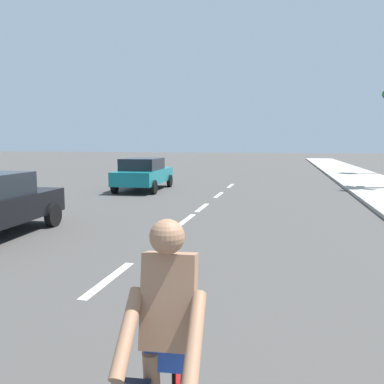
# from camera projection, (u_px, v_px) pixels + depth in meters

# --- Properties ---
(ground_plane) EXTENTS (160.00, 160.00, 0.00)m
(ground_plane) POSITION_uv_depth(u_px,v_px,m) (219.00, 195.00, 17.32)
(ground_plane) COLOR #423F3D
(lane_stripe_2) EXTENTS (0.16, 1.80, 0.01)m
(lane_stripe_2) POSITION_uv_depth(u_px,v_px,m) (109.00, 279.00, 6.51)
(lane_stripe_2) COLOR white
(lane_stripe_2) RESTS_ON ground
(lane_stripe_3) EXTENTS (0.16, 1.80, 0.01)m
(lane_stripe_3) POSITION_uv_depth(u_px,v_px,m) (186.00, 220.00, 11.58)
(lane_stripe_3) COLOR white
(lane_stripe_3) RESTS_ON ground
(lane_stripe_4) EXTENTS (0.16, 1.80, 0.01)m
(lane_stripe_4) POSITION_uv_depth(u_px,v_px,m) (202.00, 208.00, 13.77)
(lane_stripe_4) COLOR white
(lane_stripe_4) RESTS_ON ground
(lane_stripe_5) EXTENTS (0.16, 1.80, 0.01)m
(lane_stripe_5) POSITION_uv_depth(u_px,v_px,m) (219.00, 195.00, 17.18)
(lane_stripe_5) COLOR white
(lane_stripe_5) RESTS_ON ground
(lane_stripe_6) EXTENTS (0.16, 1.80, 0.01)m
(lane_stripe_6) POSITION_uv_depth(u_px,v_px,m) (231.00, 186.00, 20.89)
(lane_stripe_6) COLOR white
(lane_stripe_6) RESTS_ON ground
(cyclist) EXTENTS (0.66, 1.71, 1.82)m
(cyclist) POSITION_uv_depth(u_px,v_px,m) (159.00, 375.00, 2.43)
(cyclist) COLOR black
(cyclist) RESTS_ON ground
(parked_car_teal) EXTENTS (2.26, 4.55, 1.57)m
(parked_car_teal) POSITION_uv_depth(u_px,v_px,m) (144.00, 173.00, 18.88)
(parked_car_teal) COLOR #14727A
(parked_car_teal) RESTS_ON ground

